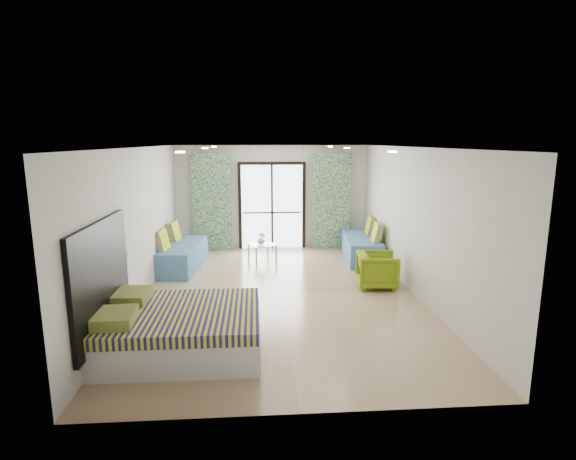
{
  "coord_description": "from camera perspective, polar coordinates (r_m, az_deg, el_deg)",
  "views": [
    {
      "loc": [
        -0.44,
        -7.97,
        2.82
      ],
      "look_at": [
        0.17,
        0.35,
        1.15
      ],
      "focal_mm": 28.0,
      "sensor_mm": 36.0,
      "label": 1
    }
  ],
  "objects": [
    {
      "name": "floor",
      "position": [
        8.46,
        -1.0,
        -8.15
      ],
      "size": [
        5.0,
        7.5,
        0.01
      ],
      "primitive_type": null,
      "color": "#A28260",
      "rests_on": "ground"
    },
    {
      "name": "ceiling",
      "position": [
        7.98,
        -1.07,
        10.46
      ],
      "size": [
        5.0,
        7.5,
        0.01
      ],
      "primitive_type": null,
      "color": "silver",
      "rests_on": "ground"
    },
    {
      "name": "wall_back",
      "position": [
        11.82,
        -2.05,
        4.16
      ],
      "size": [
        5.0,
        0.01,
        2.7
      ],
      "primitive_type": null,
      "color": "silver",
      "rests_on": "ground"
    },
    {
      "name": "wall_front",
      "position": [
        4.49,
        1.67,
        -7.8
      ],
      "size": [
        5.0,
        0.01,
        2.7
      ],
      "primitive_type": null,
      "color": "silver",
      "rests_on": "ground"
    },
    {
      "name": "wall_left",
      "position": [
        8.36,
        -18.41,
        0.61
      ],
      "size": [
        0.01,
        7.5,
        2.7
      ],
      "primitive_type": null,
      "color": "silver",
      "rests_on": "ground"
    },
    {
      "name": "wall_right",
      "position": [
        8.62,
        15.81,
        1.07
      ],
      "size": [
        0.01,
        7.5,
        2.7
      ],
      "primitive_type": null,
      "color": "silver",
      "rests_on": "ground"
    },
    {
      "name": "balcony_door",
      "position": [
        11.8,
        -2.04,
        3.7
      ],
      "size": [
        1.76,
        0.08,
        2.28
      ],
      "color": "black",
      "rests_on": "floor"
    },
    {
      "name": "balcony_rail",
      "position": [
        11.85,
        -2.04,
        2.23
      ],
      "size": [
        1.52,
        0.03,
        0.04
      ],
      "primitive_type": "cube",
      "color": "#595451",
      "rests_on": "balcony_door"
    },
    {
      "name": "curtain_left",
      "position": [
        11.69,
        -9.64,
        3.44
      ],
      "size": [
        1.0,
        0.1,
        2.5
      ],
      "primitive_type": "cube",
      "color": "white",
      "rests_on": "floor"
    },
    {
      "name": "curtain_right",
      "position": [
        11.81,
        5.53,
        3.63
      ],
      "size": [
        1.0,
        0.1,
        2.5
      ],
      "primitive_type": "cube",
      "color": "white",
      "rests_on": "floor"
    },
    {
      "name": "downlight_a",
      "position": [
        6.04,
        -13.54,
        9.59
      ],
      "size": [
        0.12,
        0.12,
        0.02
      ],
      "primitive_type": "cylinder",
      "color": "#FFE0B2",
      "rests_on": "ceiling"
    },
    {
      "name": "downlight_b",
      "position": [
        6.25,
        13.11,
        9.66
      ],
      "size": [
        0.12,
        0.12,
        0.02
      ],
      "primitive_type": "cylinder",
      "color": "#FFE0B2",
      "rests_on": "ceiling"
    },
    {
      "name": "downlight_c",
      "position": [
        9.02,
        -10.49,
        10.18
      ],
      "size": [
        0.12,
        0.12,
        0.02
      ],
      "primitive_type": "cylinder",
      "color": "#FFE0B2",
      "rests_on": "ceiling"
    },
    {
      "name": "downlight_d",
      "position": [
        9.15,
        7.5,
        10.29
      ],
      "size": [
        0.12,
        0.12,
        0.02
      ],
      "primitive_type": "cylinder",
      "color": "#FFE0B2",
      "rests_on": "ceiling"
    },
    {
      "name": "downlight_e",
      "position": [
        11.01,
        -9.37,
        10.39
      ],
      "size": [
        0.12,
        0.12,
        0.02
      ],
      "primitive_type": "cylinder",
      "color": "#FFE0B2",
      "rests_on": "ceiling"
    },
    {
      "name": "downlight_f",
      "position": [
        11.12,
        5.4,
        10.5
      ],
      "size": [
        0.12,
        0.12,
        0.02
      ],
      "primitive_type": "cylinder",
      "color": "#FFE0B2",
      "rests_on": "ceiling"
    },
    {
      "name": "headboard",
      "position": [
        6.4,
        -22.55,
        -5.63
      ],
      "size": [
        0.06,
        2.1,
        1.5
      ],
      "primitive_type": "cube",
      "color": "black",
      "rests_on": "floor"
    },
    {
      "name": "switch_plate",
      "position": [
        7.55,
        -19.7,
        -2.91
      ],
      "size": [
        0.02,
        0.1,
        0.1
      ],
      "primitive_type": "cube",
      "color": "silver",
      "rests_on": "wall_left"
    },
    {
      "name": "bed",
      "position": [
        6.41,
        -13.49,
        -12.12
      ],
      "size": [
        2.09,
        1.71,
        0.72
      ],
      "color": "silver",
      "rests_on": "floor"
    },
    {
      "name": "daybed_left",
      "position": [
        10.32,
        -13.46,
        -3.12
      ],
      "size": [
        0.97,
        2.05,
        0.98
      ],
      "rotation": [
        0.0,
        0.0,
        -0.1
      ],
      "color": "teal",
      "rests_on": "floor"
    },
    {
      "name": "daybed_right",
      "position": [
        10.96,
        9.4,
        -2.11
      ],
      "size": [
        0.94,
        2.04,
        0.97
      ],
      "rotation": [
        0.0,
        0.0,
        -0.09
      ],
      "color": "teal",
      "rests_on": "floor"
    },
    {
      "name": "coffee_table",
      "position": [
        10.74,
        -3.3,
        -2.04
      ],
      "size": [
        0.75,
        0.75,
        0.67
      ],
      "rotation": [
        0.0,
        0.0,
        0.38
      ],
      "color": "silver",
      "rests_on": "floor"
    },
    {
      "name": "vase",
      "position": [
        10.78,
        -3.42,
        -1.25
      ],
      "size": [
        0.21,
        0.22,
        0.19
      ],
      "primitive_type": "imported",
      "rotation": [
        0.0,
        0.0,
        0.14
      ],
      "color": "white",
      "rests_on": "coffee_table"
    },
    {
      "name": "armchair",
      "position": [
        8.92,
        11.29,
        -4.8
      ],
      "size": [
        0.76,
        0.8,
        0.75
      ],
      "primitive_type": "imported",
      "rotation": [
        0.0,
        0.0,
        1.46
      ],
      "color": "olive",
      "rests_on": "floor"
    }
  ]
}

